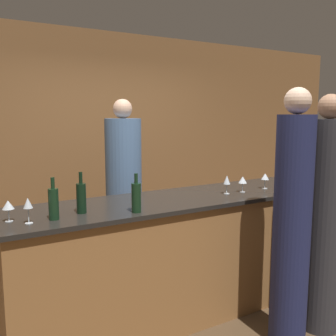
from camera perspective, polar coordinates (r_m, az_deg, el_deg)
ground_plane at (r=3.65m, az=1.94°, el=-20.97°), size 14.00×14.00×0.00m
back_wall at (r=4.87m, az=-9.54°, el=3.61°), size 8.00×0.06×2.80m
bar_counter at (r=3.42m, az=1.99°, el=-13.15°), size 3.04×0.76×1.06m
bartender at (r=3.93m, az=-6.72°, el=-4.82°), size 0.37×0.37×1.93m
guest_0 at (r=3.33m, az=22.63°, el=-7.62°), size 0.33×0.33×1.94m
guest_1 at (r=3.02m, az=18.33°, el=-8.41°), size 0.28×0.28×1.97m
wine_bottle_0 at (r=2.79m, az=-13.08°, el=-4.38°), size 0.07×0.07×0.30m
wine_bottle_1 at (r=2.68m, az=-17.05°, el=-5.14°), size 0.07×0.07×0.29m
wine_bottle_2 at (r=2.76m, az=-4.86°, el=-4.42°), size 0.07×0.07×0.29m
wine_glass_0 at (r=3.42m, az=8.96°, el=-1.89°), size 0.06×0.06×0.17m
wine_glass_1 at (r=2.63m, az=-20.57°, el=-5.18°), size 0.06×0.06×0.17m
wine_glass_2 at (r=2.73m, az=-23.18°, el=-5.26°), size 0.08×0.08×0.15m
wine_glass_3 at (r=3.53m, az=11.31°, el=-1.84°), size 0.08×0.08×0.15m
wine_glass_4 at (r=3.74m, az=14.57°, el=-1.33°), size 0.08×0.08×0.15m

